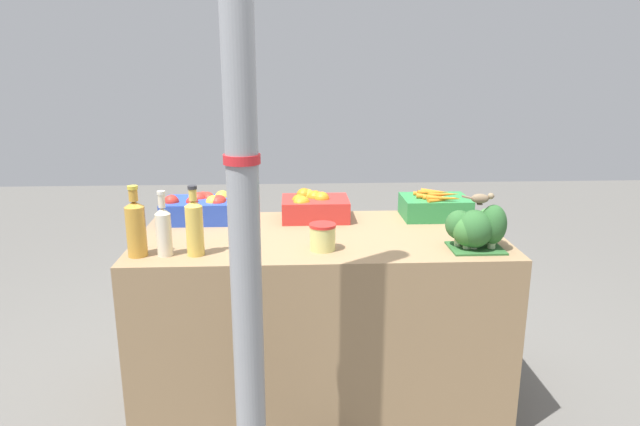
% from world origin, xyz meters
% --- Properties ---
extents(ground_plane, '(10.00, 10.00, 0.00)m').
position_xyz_m(ground_plane, '(0.00, 0.00, 0.00)').
color(ground_plane, '#605E59').
extents(market_table, '(1.65, 0.81, 0.82)m').
position_xyz_m(market_table, '(0.00, 0.00, 0.41)').
color(market_table, '#937551').
rests_on(market_table, ground_plane).
extents(support_pole, '(0.12, 0.12, 2.35)m').
position_xyz_m(support_pole, '(-0.28, -0.71, 1.18)').
color(support_pole, gray).
rests_on(support_pole, ground_plane).
extents(apple_crate, '(0.33, 0.25, 0.14)m').
position_xyz_m(apple_crate, '(-0.58, 0.27, 0.89)').
color(apple_crate, '#2847B7').
rests_on(apple_crate, market_table).
extents(orange_crate, '(0.33, 0.25, 0.14)m').
position_xyz_m(orange_crate, '(-0.02, 0.26, 0.89)').
color(orange_crate, red).
rests_on(orange_crate, market_table).
extents(carrot_crate, '(0.33, 0.25, 0.14)m').
position_xyz_m(carrot_crate, '(0.60, 0.26, 0.88)').
color(carrot_crate, '#2D8442').
rests_on(carrot_crate, market_table).
extents(broccoli_pile, '(0.25, 0.20, 0.19)m').
position_xyz_m(broccoli_pile, '(0.65, -0.24, 0.92)').
color(broccoli_pile, '#2D602D').
rests_on(broccoli_pile, market_table).
extents(juice_bottle_amber, '(0.08, 0.08, 0.29)m').
position_xyz_m(juice_bottle_amber, '(-0.76, -0.26, 0.95)').
color(juice_bottle_amber, gold).
rests_on(juice_bottle_amber, market_table).
extents(juice_bottle_cloudy, '(0.06, 0.06, 0.27)m').
position_xyz_m(juice_bottle_cloudy, '(-0.65, -0.26, 0.93)').
color(juice_bottle_cloudy, beige).
rests_on(juice_bottle_cloudy, market_table).
extents(juice_bottle_golden, '(0.07, 0.07, 0.29)m').
position_xyz_m(juice_bottle_golden, '(-0.52, -0.26, 0.95)').
color(juice_bottle_golden, gold).
rests_on(juice_bottle_golden, market_table).
extents(pickle_jar, '(0.11, 0.11, 0.11)m').
position_xyz_m(pickle_jar, '(-0.00, -0.22, 0.88)').
color(pickle_jar, '#D1CC75').
rests_on(pickle_jar, market_table).
extents(sparrow_bird, '(0.14, 0.05, 0.05)m').
position_xyz_m(sparrow_bird, '(0.65, -0.25, 1.05)').
color(sparrow_bird, '#4C3D2D').
rests_on(sparrow_bird, broccoli_pile).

